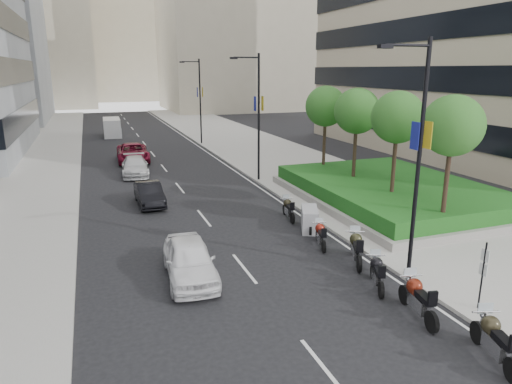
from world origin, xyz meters
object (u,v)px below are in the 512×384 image
motorcycle_4 (321,235)px  lamp_post_0 (416,150)px  motorcycle_5 (309,219)px  motorcycle_6 (288,209)px  motorcycle_2 (377,273)px  car_d (133,153)px  motorcycle_1 (418,298)px  parking_sign (483,272)px  motorcycle_0 (494,340)px  lamp_post_2 (199,97)px  car_b (149,194)px  lamp_post_1 (257,111)px  car_a (190,260)px  delivery_van (112,128)px  motorcycle_3 (356,248)px  car_c (135,166)px

motorcycle_4 → lamp_post_0: bearing=-142.3°
motorcycle_5 → motorcycle_6: motorcycle_5 is taller
motorcycle_2 → car_d: 28.72m
motorcycle_2 → motorcycle_1: bearing=-155.9°
motorcycle_1 → motorcycle_6: (0.17, 10.83, -0.10)m
lamp_post_0 → parking_sign: size_ratio=3.60×
motorcycle_6 → motorcycle_0: bearing=-170.7°
motorcycle_6 → car_d: car_d is taller
lamp_post_2 → car_b: lamp_post_2 is taller
lamp_post_1 → lamp_post_2: 18.00m
motorcycle_1 → car_a: (-6.44, 5.37, 0.12)m
motorcycle_6 → delivery_van: delivery_van is taller
lamp_post_2 → motorcycle_3: lamp_post_2 is taller
motorcycle_0 → motorcycle_6: 13.51m
motorcycle_5 → car_c: car_c is taller
motorcycle_0 → delivery_van: 50.63m
motorcycle_1 → car_b: size_ratio=0.61×
motorcycle_4 → delivery_van: bearing=26.9°
parking_sign → motorcycle_2: 3.57m
motorcycle_3 → lamp_post_1: bearing=19.8°
motorcycle_2 → car_b: 15.39m
lamp_post_1 → motorcycle_4: (-1.55, -12.88, -4.52)m
lamp_post_1 → motorcycle_4: bearing=-96.9°
motorcycle_3 → car_a: 6.97m
parking_sign → car_a: size_ratio=0.55×
motorcycle_5 → car_b: bearing=66.7°
motorcycle_0 → car_b: car_b is taller
motorcycle_6 → motorcycle_2: bearing=-173.1°
car_a → motorcycle_2: bearing=-21.9°
motorcycle_0 → lamp_post_0: bearing=5.8°
lamp_post_1 → parking_sign: bearing=-88.1°
lamp_post_0 → delivery_van: 45.86m
car_b → car_c: size_ratio=0.84×
parking_sign → car_a: bearing=145.8°
lamp_post_1 → motorcycle_5: bearing=-95.7°
lamp_post_2 → motorcycle_1: lamp_post_2 is taller
lamp_post_0 → car_c: size_ratio=1.87×
motorcycle_1 → car_c: car_c is taller
car_a → car_b: bearing=95.0°
motorcycle_2 → car_d: size_ratio=0.36×
lamp_post_0 → motorcycle_4: lamp_post_0 is taller
lamp_post_0 → motorcycle_2: bearing=-169.2°
motorcycle_1 → car_a: car_a is taller
motorcycle_0 → delivery_van: (-7.58, 50.06, 0.35)m
motorcycle_4 → car_c: car_c is taller
motorcycle_0 → car_c: bearing=31.7°
lamp_post_0 → motorcycle_0: lamp_post_0 is taller
motorcycle_2 → parking_sign: bearing=-117.8°
lamp_post_2 → motorcycle_1: bearing=-92.3°
motorcycle_1 → motorcycle_5: 8.78m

